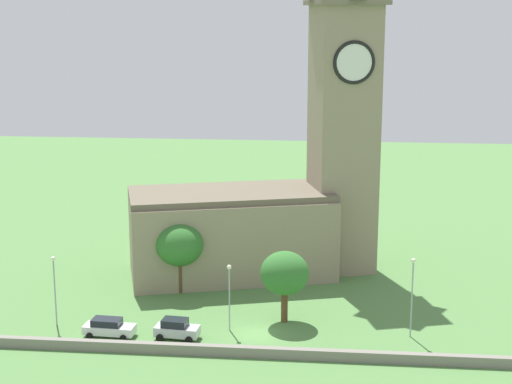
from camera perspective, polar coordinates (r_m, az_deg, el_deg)
The scene contains 10 objects.
ground_plane at distance 89.77m, azimuth 0.96°, elevation -6.34°, with size 200.00×200.00×0.00m, color #517F42.
church at distance 90.48m, azimuth 1.43°, elevation 0.31°, with size 29.45×16.80×34.11m.
quay_barrier at distance 70.91m, azimuth -0.43°, elevation -11.26°, with size 47.25×0.70×0.93m, color gray.
car_white at distance 76.13m, azimuth -10.40°, elevation -9.42°, with size 4.80×2.31×1.70m.
car_silver at distance 74.71m, azimuth -5.65°, elevation -9.63°, with size 4.19×2.40×1.90m.
streetlamp_west_end at distance 78.62m, azimuth -14.11°, elevation -6.01°, with size 0.44×0.44×6.81m.
streetlamp_west_mid at distance 75.03m, azimuth -1.90°, elevation -6.70°, with size 0.44×0.44×6.43m.
streetlamp_central at distance 74.73m, azimuth 11.03°, elevation -6.51°, with size 0.44×0.44×7.54m.
tree_riverside_west at distance 76.97m, azimuth 2.04°, elevation -5.79°, with size 4.65×4.65×7.01m.
tree_churchyard at distance 85.07m, azimuth -5.45°, elevation -3.75°, with size 5.05×5.05×7.59m.
Camera 1 is at (7.01, -69.60, 29.20)m, focal length 56.43 mm.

